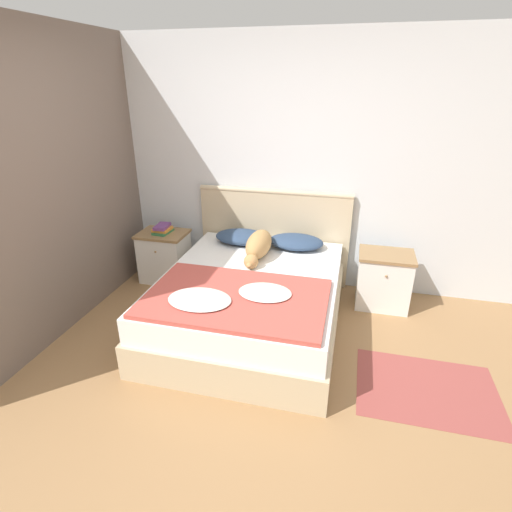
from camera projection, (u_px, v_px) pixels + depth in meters
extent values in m
plane|color=#997047|center=(219.00, 410.00, 2.77)|extent=(16.00, 16.00, 0.00)
cube|color=silver|center=(281.00, 167.00, 4.14)|extent=(9.00, 0.06, 2.55)
cube|color=#706056|center=(72.00, 181.00, 3.56)|extent=(0.06, 3.10, 2.55)
cube|color=#C6B28E|center=(251.00, 311.00, 3.67)|extent=(1.56, 1.92, 0.30)
cube|color=white|center=(251.00, 286.00, 3.56)|extent=(1.50, 1.86, 0.23)
cube|color=#C6B28E|center=(273.00, 237.00, 4.40)|extent=(1.64, 0.04, 1.02)
cylinder|color=#C6B28E|center=(274.00, 192.00, 4.19)|extent=(1.64, 0.06, 0.06)
cube|color=white|center=(165.00, 257.00, 4.49)|extent=(0.50, 0.38, 0.54)
cube|color=#937047|center=(163.00, 234.00, 4.38)|extent=(0.52, 0.40, 0.03)
sphere|color=#937047|center=(155.00, 252.00, 4.26)|extent=(0.02, 0.02, 0.02)
cube|color=white|center=(383.00, 281.00, 3.97)|extent=(0.50, 0.38, 0.54)
cube|color=#937047|center=(387.00, 255.00, 3.85)|extent=(0.52, 0.40, 0.03)
sphere|color=#937047|center=(386.00, 276.00, 3.73)|extent=(0.02, 0.02, 0.02)
ellipsoid|color=navy|center=(242.00, 237.00, 4.20)|extent=(0.56, 0.38, 0.13)
ellipsoid|color=navy|center=(296.00, 242.00, 4.07)|extent=(0.56, 0.38, 0.13)
cube|color=#BC4C42|center=(236.00, 298.00, 3.11)|extent=(1.41, 0.92, 0.04)
ellipsoid|color=silver|center=(200.00, 299.00, 3.03)|extent=(0.49, 0.37, 0.03)
ellipsoid|color=silver|center=(265.00, 292.00, 3.14)|extent=(0.42, 0.32, 0.03)
ellipsoid|color=tan|center=(259.00, 244.00, 3.87)|extent=(0.23, 0.54, 0.23)
sphere|color=tan|center=(251.00, 262.00, 3.62)|extent=(0.13, 0.13, 0.13)
ellipsoid|color=tan|center=(249.00, 265.00, 3.58)|extent=(0.06, 0.07, 0.05)
cone|color=tan|center=(247.00, 256.00, 3.62)|extent=(0.04, 0.04, 0.05)
cone|color=tan|center=(255.00, 256.00, 3.60)|extent=(0.04, 0.04, 0.05)
ellipsoid|color=tan|center=(267.00, 242.00, 4.09)|extent=(0.15, 0.24, 0.08)
cube|color=#337547|center=(163.00, 232.00, 4.37)|extent=(0.17, 0.24, 0.03)
cube|color=orange|center=(162.00, 229.00, 4.36)|extent=(0.18, 0.19, 0.03)
cube|color=#703D7F|center=(162.00, 226.00, 4.34)|extent=(0.14, 0.22, 0.03)
cube|color=#93423D|center=(427.00, 390.00, 2.95)|extent=(1.01, 0.76, 0.00)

